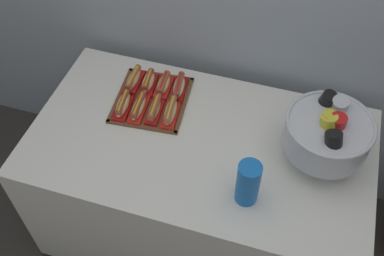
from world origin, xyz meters
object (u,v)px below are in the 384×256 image
at_px(cup_stack, 248,183).
at_px(hot_dog_6, 164,85).
at_px(buffet_table, 199,187).
at_px(serving_tray, 152,100).
at_px(hot_dog_5, 148,82).
at_px(hot_dog_2, 154,110).
at_px(punch_bowl, 328,133).
at_px(hot_dog_7, 179,87).
at_px(hot_dog_3, 171,112).
at_px(hot_dog_4, 133,80).
at_px(hot_dog_1, 139,107).
at_px(hot_dog_0, 123,105).

bearing_deg(cup_stack, hot_dog_6, 137.28).
height_order(buffet_table, hot_dog_6, hot_dog_6).
bearing_deg(serving_tray, hot_dog_5, 119.38).
relative_size(hot_dog_2, punch_bowl, 0.45).
bearing_deg(hot_dog_7, hot_dog_3, -85.06).
bearing_deg(hot_dog_2, hot_dog_4, 137.21).
bearing_deg(hot_dog_5, hot_dog_3, -42.79).
height_order(buffet_table, hot_dog_3, hot_dog_3).
bearing_deg(hot_dog_7, buffet_table, -54.86).
height_order(buffet_table, serving_tray, serving_tray).
height_order(hot_dog_1, punch_bowl, punch_bowl).
bearing_deg(cup_stack, hot_dog_4, 145.21).
bearing_deg(hot_dog_0, cup_stack, -24.48).
xyz_separation_m(hot_dog_1, hot_dog_5, (-0.01, 0.16, 0.00)).
relative_size(hot_dog_0, hot_dog_3, 1.00).
distance_m(hot_dog_5, hot_dog_6, 0.08).
relative_size(hot_dog_5, hot_dog_7, 0.91).
xyz_separation_m(hot_dog_2, punch_bowl, (0.75, -0.02, 0.13)).
xyz_separation_m(hot_dog_4, hot_dog_6, (0.15, 0.01, -0.00)).
height_order(serving_tray, hot_dog_6, hot_dog_6).
height_order(hot_dog_2, hot_dog_3, hot_dog_3).
distance_m(hot_dog_2, hot_dog_3, 0.08).
height_order(hot_dog_0, hot_dog_3, hot_dog_3).
distance_m(hot_dog_0, hot_dog_3, 0.23).
xyz_separation_m(hot_dog_5, cup_stack, (0.58, -0.46, 0.07)).
bearing_deg(hot_dog_0, hot_dog_7, 41.19).
relative_size(serving_tray, punch_bowl, 1.10).
height_order(hot_dog_6, punch_bowl, punch_bowl).
bearing_deg(buffet_table, hot_dog_7, 125.14).
relative_size(hot_dog_3, cup_stack, 0.87).
distance_m(hot_dog_2, hot_dog_4, 0.22).
height_order(hot_dog_1, hot_dog_4, hot_dog_4).
xyz_separation_m(hot_dog_2, cup_stack, (0.50, -0.31, 0.07)).
bearing_deg(hot_dog_4, buffet_table, -30.34).
bearing_deg(hot_dog_3, hot_dog_7, 94.94).
relative_size(hot_dog_5, punch_bowl, 0.45).
xyz_separation_m(buffet_table, punch_bowl, (0.51, 0.06, 0.54)).
bearing_deg(serving_tray, hot_dog_0, -138.81).
xyz_separation_m(hot_dog_4, cup_stack, (0.66, -0.46, 0.07)).
bearing_deg(hot_dog_1, serving_tray, 70.49).
bearing_deg(hot_dog_5, hot_dog_7, 4.94).
relative_size(hot_dog_4, hot_dog_6, 1.08).
bearing_deg(cup_stack, hot_dog_2, 148.26).
height_order(hot_dog_2, hot_dog_5, hot_dog_5).
height_order(hot_dog_2, hot_dog_4, hot_dog_4).
relative_size(buffet_table, hot_dog_3, 8.31).
distance_m(hot_dog_0, hot_dog_1, 0.08).
distance_m(hot_dog_2, punch_bowl, 0.76).
xyz_separation_m(serving_tray, punch_bowl, (0.79, -0.10, 0.16)).
bearing_deg(buffet_table, hot_dog_5, 143.59).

